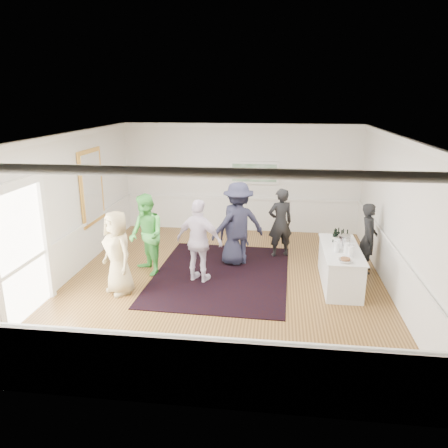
# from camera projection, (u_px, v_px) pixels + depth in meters

# --- Properties ---
(floor) EXTENTS (8.00, 8.00, 0.00)m
(floor) POSITION_uv_depth(u_px,v_px,m) (224.00, 283.00, 9.60)
(floor) COLOR olive
(floor) RESTS_ON ground
(ceiling) EXTENTS (7.00, 8.00, 0.02)m
(ceiling) POSITION_uv_depth(u_px,v_px,m) (224.00, 135.00, 8.69)
(ceiling) COLOR white
(ceiling) RESTS_ON wall_back
(wall_left) EXTENTS (0.02, 8.00, 3.20)m
(wall_left) POSITION_uv_depth(u_px,v_px,m) (66.00, 208.00, 9.56)
(wall_left) COLOR white
(wall_left) RESTS_ON floor
(wall_right) EXTENTS (0.02, 8.00, 3.20)m
(wall_right) POSITION_uv_depth(u_px,v_px,m) (398.00, 218.00, 8.73)
(wall_right) COLOR white
(wall_right) RESTS_ON floor
(wall_back) EXTENTS (7.00, 0.02, 3.20)m
(wall_back) POSITION_uv_depth(u_px,v_px,m) (241.00, 178.00, 12.95)
(wall_back) COLOR white
(wall_back) RESTS_ON floor
(wall_front) EXTENTS (7.00, 0.02, 3.20)m
(wall_front) POSITION_uv_depth(u_px,v_px,m) (185.00, 296.00, 5.34)
(wall_front) COLOR white
(wall_front) RESTS_ON floor
(wainscoting) EXTENTS (7.00, 8.00, 1.00)m
(wainscoting) POSITION_uv_depth(u_px,v_px,m) (224.00, 262.00, 9.46)
(wainscoting) COLOR white
(wainscoting) RESTS_ON floor
(mirror) EXTENTS (0.05, 1.25, 1.85)m
(mirror) POSITION_uv_depth(u_px,v_px,m) (92.00, 187.00, 10.74)
(mirror) COLOR #F1AF46
(mirror) RESTS_ON wall_left
(doorway) EXTENTS (0.10, 1.78, 2.56)m
(doorway) POSITION_uv_depth(u_px,v_px,m) (20.00, 244.00, 7.80)
(doorway) COLOR white
(doorway) RESTS_ON wall_left
(landscape_painting) EXTENTS (1.44, 0.06, 0.66)m
(landscape_painting) POSITION_uv_depth(u_px,v_px,m) (254.00, 173.00, 12.80)
(landscape_painting) COLOR white
(landscape_painting) RESTS_ON wall_back
(area_rug) EXTENTS (3.12, 4.04, 0.02)m
(area_rug) POSITION_uv_depth(u_px,v_px,m) (221.00, 274.00, 10.05)
(area_rug) COLOR black
(area_rug) RESTS_ON floor
(serving_table) EXTENTS (0.79, 2.06, 0.83)m
(serving_table) POSITION_uv_depth(u_px,v_px,m) (340.00, 266.00, 9.42)
(serving_table) COLOR silver
(serving_table) RESTS_ON floor
(bartender) EXTENTS (0.47, 0.64, 1.63)m
(bartender) POSITION_uv_depth(u_px,v_px,m) (368.00, 238.00, 10.02)
(bartender) COLOR black
(bartender) RESTS_ON floor
(guest_tan) EXTENTS (1.02, 0.98, 1.76)m
(guest_tan) POSITION_uv_depth(u_px,v_px,m) (118.00, 253.00, 8.91)
(guest_tan) COLOR tan
(guest_tan) RESTS_ON floor
(guest_green) EXTENTS (1.12, 1.15, 1.86)m
(guest_green) POSITION_uv_depth(u_px,v_px,m) (146.00, 235.00, 9.88)
(guest_green) COLOR green
(guest_green) RESTS_ON floor
(guest_lilac) EXTENTS (1.17, 0.75, 1.85)m
(guest_lilac) POSITION_uv_depth(u_px,v_px,m) (199.00, 241.00, 9.46)
(guest_lilac) COLOR silver
(guest_lilac) RESTS_ON floor
(guest_dark_a) EXTENTS (1.50, 1.23, 2.01)m
(guest_dark_a) POSITION_uv_depth(u_px,v_px,m) (238.00, 224.00, 10.46)
(guest_dark_a) COLOR #202136
(guest_dark_a) RESTS_ON floor
(guest_dark_b) EXTENTS (0.76, 0.63, 1.77)m
(guest_dark_b) POSITION_uv_depth(u_px,v_px,m) (280.00, 223.00, 10.98)
(guest_dark_b) COLOR black
(guest_dark_b) RESTS_ON floor
(guest_navy) EXTENTS (0.82, 0.63, 1.50)m
(guest_navy) POSITION_uv_depth(u_px,v_px,m) (233.00, 234.00, 10.49)
(guest_navy) COLOR #202136
(guest_navy) RESTS_ON floor
(wine_bottles) EXTENTS (0.35, 0.24, 0.31)m
(wine_bottles) POSITION_uv_depth(u_px,v_px,m) (339.00, 235.00, 9.68)
(wine_bottles) COLOR black
(wine_bottles) RESTS_ON serving_table
(juice_pitchers) EXTENTS (0.40, 0.56, 0.24)m
(juice_pitchers) POSITION_uv_depth(u_px,v_px,m) (344.00, 248.00, 8.98)
(juice_pitchers) COLOR #5CAE3E
(juice_pitchers) RESTS_ON serving_table
(ice_bucket) EXTENTS (0.26, 0.26, 0.25)m
(ice_bucket) POSITION_uv_depth(u_px,v_px,m) (344.00, 241.00, 9.41)
(ice_bucket) COLOR silver
(ice_bucket) RESTS_ON serving_table
(nut_bowl) EXTENTS (0.28, 0.28, 0.08)m
(nut_bowl) POSITION_uv_depth(u_px,v_px,m) (345.00, 260.00, 8.53)
(nut_bowl) COLOR white
(nut_bowl) RESTS_ON serving_table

